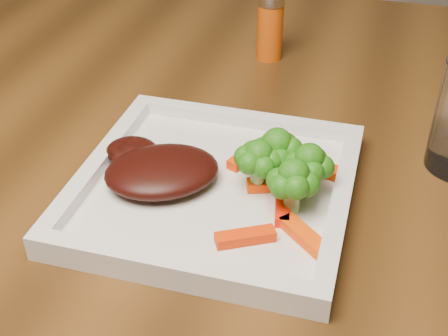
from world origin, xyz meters
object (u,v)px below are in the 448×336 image
(steak, at_px, (162,171))
(spice_shaker, at_px, (270,28))
(dining_table, at_px, (217,317))
(plate, at_px, (215,191))

(steak, xyz_separation_m, spice_shaker, (0.04, 0.34, 0.02))
(dining_table, height_order, steak, steak)
(dining_table, relative_size, plate, 5.93)
(dining_table, height_order, plate, plate)
(dining_table, distance_m, steak, 0.44)
(dining_table, bearing_deg, steak, -91.89)
(plate, xyz_separation_m, steak, (-0.05, -0.01, 0.02))
(spice_shaker, bearing_deg, dining_table, -100.13)
(dining_table, distance_m, plate, 0.42)
(steak, relative_size, spice_shaker, 1.26)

